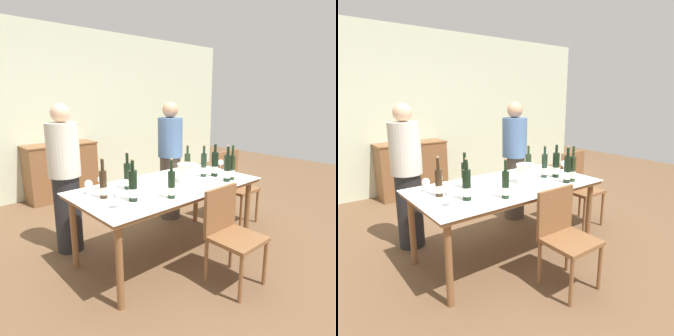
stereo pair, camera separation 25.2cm
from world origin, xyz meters
TOP-DOWN VIEW (x-y plane):
  - ground_plane at (0.00, 0.00)m, footprint 12.00×12.00m
  - back_wall at (0.00, 2.85)m, footprint 8.00×0.10m
  - sideboard_cabinet at (-0.07, 2.56)m, footprint 1.15×0.46m
  - dining_table at (0.00, 0.00)m, footprint 1.93×0.99m
  - ice_bucket at (0.22, -0.05)m, footprint 0.20×0.20m
  - wine_bottle_0 at (-0.55, -0.16)m, footprint 0.08×0.08m
  - wine_bottle_1 at (-0.70, 0.08)m, footprint 0.07×0.07m
  - wine_bottle_2 at (0.57, -0.32)m, footprint 0.07×0.07m
  - wine_bottle_3 at (0.52, -0.02)m, footprint 0.07×0.07m
  - wine_bottle_4 at (-0.38, 0.16)m, footprint 0.07×0.07m
  - wine_bottle_5 at (-0.25, -0.32)m, footprint 0.07×0.07m
  - wine_bottle_6 at (0.42, 0.13)m, footprint 0.07×0.07m
  - wine_bottle_7 at (0.64, -0.09)m, footprint 0.08×0.08m
  - wine_bottle_8 at (0.65, -0.32)m, footprint 0.07×0.07m
  - wine_glass_0 at (-0.58, 0.33)m, footprint 0.07×0.07m
  - wine_glass_1 at (-0.75, 0.28)m, footprint 0.08×0.08m
  - wine_glass_2 at (-0.75, -0.22)m, footprint 0.08×0.08m
  - wine_glass_3 at (0.87, 0.01)m, footprint 0.07×0.07m
  - chair_right_end at (1.26, 0.09)m, footprint 0.42×0.42m
  - chair_near_front at (0.08, -0.73)m, footprint 0.42×0.42m
  - person_host at (-0.75, 0.79)m, footprint 0.33×0.33m
  - person_guest_left at (0.71, 0.74)m, footprint 0.33×0.33m

SIDE VIEW (x-z plane):
  - ground_plane at x=0.00m, z-range 0.00..0.00m
  - sideboard_cabinet at x=-0.07m, z-range 0.00..0.92m
  - chair_near_front at x=0.08m, z-range 0.07..0.95m
  - chair_right_end at x=1.26m, z-range 0.07..1.03m
  - dining_table at x=0.00m, z-range 0.32..1.09m
  - person_guest_left at x=0.71m, z-range 0.00..1.60m
  - person_host at x=-0.75m, z-range 0.00..1.60m
  - wine_glass_1 at x=-0.75m, z-range 0.80..0.94m
  - wine_glass_0 at x=-0.58m, z-range 0.80..0.94m
  - wine_glass_3 at x=0.87m, z-range 0.80..0.95m
  - ice_bucket at x=0.22m, z-range 0.78..0.98m
  - wine_glass_2 at x=-0.75m, z-range 0.81..0.96m
  - wine_bottle_5 at x=-0.25m, z-range 0.71..1.08m
  - wine_bottle_6 at x=0.42m, z-range 0.71..1.08m
  - wine_bottle_1 at x=-0.70m, z-range 0.71..1.09m
  - wine_bottle_4 at x=-0.38m, z-range 0.71..1.09m
  - wine_bottle_3 at x=0.52m, z-range 0.72..1.09m
  - wine_bottle_8 at x=0.65m, z-range 0.71..1.10m
  - wine_bottle_0 at x=-0.55m, z-range 0.72..1.09m
  - wine_bottle_7 at x=0.64m, z-range 0.72..1.09m
  - wine_bottle_2 at x=0.57m, z-range 0.71..1.11m
  - back_wall at x=0.00m, z-range 0.00..2.80m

